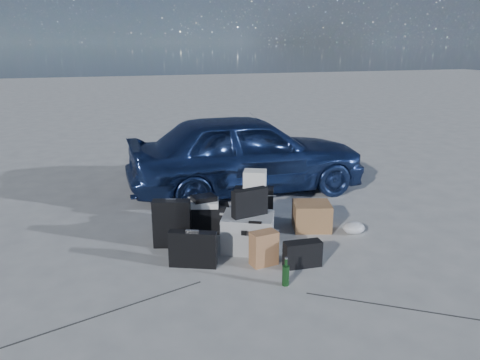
% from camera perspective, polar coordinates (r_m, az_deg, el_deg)
% --- Properties ---
extents(ground, '(60.00, 60.00, 0.00)m').
position_cam_1_polar(ground, '(5.08, 1.93, -10.06)').
color(ground, '#B0AFAB').
rests_on(ground, ground).
extents(car, '(3.65, 1.48, 1.24)m').
position_cam_1_polar(car, '(7.25, 0.82, 3.35)').
color(car, navy).
rests_on(car, ground).
extents(pelican_case, '(0.70, 0.65, 0.41)m').
position_cam_1_polar(pelican_case, '(5.31, 0.97, -6.38)').
color(pelican_case, '#9FA2A4').
rests_on(pelican_case, ground).
extents(laptop_bag, '(0.43, 0.18, 0.31)m').
position_cam_1_polar(laptop_bag, '(5.18, 1.20, -2.76)').
color(laptop_bag, black).
rests_on(laptop_bag, pelican_case).
extents(briefcase, '(0.50, 0.30, 0.39)m').
position_cam_1_polar(briefcase, '(4.94, -5.76, -8.40)').
color(briefcase, black).
rests_on(briefcase, ground).
extents(suitcase_left, '(0.45, 0.27, 0.55)m').
position_cam_1_polar(suitcase_left, '(5.42, -8.30, -5.27)').
color(suitcase_left, black).
rests_on(suitcase_left, ground).
extents(suitcase_right, '(0.50, 0.34, 0.57)m').
position_cam_1_polar(suitcase_right, '(5.78, 1.71, -3.62)').
color(suitcase_right, black).
rests_on(suitcase_right, ground).
extents(white_carton, '(0.33, 0.31, 0.21)m').
position_cam_1_polar(white_carton, '(5.66, 1.82, 0.10)').
color(white_carton, silver).
rests_on(white_carton, suitcase_right).
extents(duffel_bag, '(0.72, 0.42, 0.34)m').
position_cam_1_polar(duffel_bag, '(5.83, -4.70, -4.66)').
color(duffel_bag, black).
rests_on(duffel_bag, ground).
extents(flat_box_white, '(0.45, 0.38, 0.07)m').
position_cam_1_polar(flat_box_white, '(5.75, -4.57, -2.81)').
color(flat_box_white, silver).
rests_on(flat_box_white, duffel_bag).
extents(flat_box_black, '(0.30, 0.23, 0.06)m').
position_cam_1_polar(flat_box_black, '(5.73, -4.44, -2.23)').
color(flat_box_black, black).
rests_on(flat_box_black, flat_box_white).
extents(kraft_bag, '(0.30, 0.21, 0.37)m').
position_cam_1_polar(kraft_bag, '(4.97, 2.92, -8.31)').
color(kraft_bag, '#AA734A').
rests_on(kraft_bag, ground).
extents(cardboard_box, '(0.55, 0.51, 0.34)m').
position_cam_1_polar(cardboard_box, '(5.95, 8.74, -4.36)').
color(cardboard_box, olive).
rests_on(cardboard_box, ground).
extents(plastic_bag, '(0.28, 0.24, 0.15)m').
position_cam_1_polar(plastic_bag, '(5.94, 13.70, -5.68)').
color(plastic_bag, silver).
rests_on(plastic_bag, ground).
extents(messenger_bag, '(0.40, 0.17, 0.28)m').
position_cam_1_polar(messenger_bag, '(4.99, 7.62, -8.93)').
color(messenger_bag, black).
rests_on(messenger_bag, ground).
extents(green_bottle, '(0.09, 0.09, 0.28)m').
position_cam_1_polar(green_bottle, '(4.61, 5.60, -11.10)').
color(green_bottle, black).
rests_on(green_bottle, ground).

